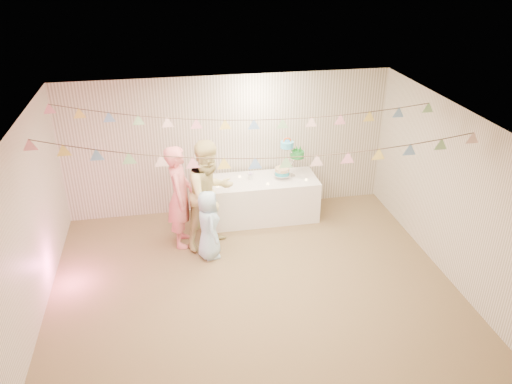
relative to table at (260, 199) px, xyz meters
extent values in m
plane|color=brown|center=(-0.50, -1.99, -0.39)|extent=(6.00, 6.00, 0.00)
plane|color=white|center=(-0.50, -1.99, 2.21)|extent=(6.00, 6.00, 0.00)
plane|color=silver|center=(-0.50, 0.51, 0.91)|extent=(6.00, 6.00, 0.00)
plane|color=silver|center=(-0.50, -4.49, 0.91)|extent=(6.00, 6.00, 0.00)
plane|color=silver|center=(-3.50, -1.99, 0.91)|extent=(5.00, 5.00, 0.00)
plane|color=silver|center=(2.50, -1.99, 0.91)|extent=(5.00, 5.00, 0.00)
cube|color=white|center=(0.00, 0.00, 0.00)|extent=(2.09, 0.84, 0.78)
cylinder|color=white|center=(-0.50, -0.05, 0.37)|extent=(0.36, 0.36, 0.02)
imported|color=pink|center=(-1.47, -0.62, 0.50)|extent=(0.52, 0.71, 1.79)
imported|color=#D8CA85|center=(-0.98, -0.74, 0.55)|extent=(1.16, 1.09, 1.88)
imported|color=#ACD7F4|center=(-1.06, -1.11, 0.20)|extent=(0.44, 0.62, 1.18)
cylinder|color=#FFD88C|center=(-0.80, -0.15, 0.41)|extent=(0.04, 0.04, 0.03)
cylinder|color=#FFD88C|center=(-0.35, 0.18, 0.41)|extent=(0.04, 0.04, 0.03)
cylinder|color=#FFD88C|center=(0.10, -0.22, 0.41)|extent=(0.04, 0.04, 0.03)
cylinder|color=#FFD88C|center=(0.35, 0.22, 0.41)|extent=(0.04, 0.04, 0.03)
cylinder|color=#FFD88C|center=(0.82, -0.18, 0.41)|extent=(0.04, 0.04, 0.03)
camera|label=1|loc=(-1.59, -8.05, 4.28)|focal=35.00mm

